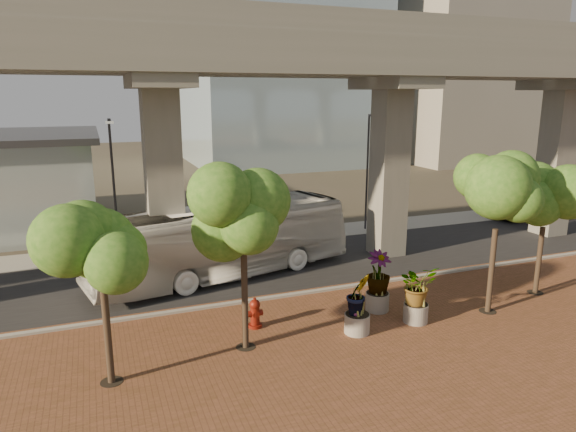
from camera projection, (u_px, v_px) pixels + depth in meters
name	position (u px, v px, depth m)	size (l,w,h in m)	color
ground	(300.00, 279.00, 24.95)	(160.00, 160.00, 0.00)	#3D392C
brick_plaza	(388.00, 354.00, 17.67)	(70.00, 13.00, 0.06)	brown
asphalt_road	(286.00, 266.00, 26.76)	(90.00, 8.00, 0.04)	black
curb_strip	(317.00, 292.00, 23.11)	(70.00, 0.25, 0.16)	#9A978F
far_sidewalk	(254.00, 239.00, 31.76)	(90.00, 3.00, 0.06)	#9A978F
transit_viaduct	(286.00, 125.00, 25.08)	(72.00, 5.60, 12.40)	gray
midrise_block	(463.00, 69.00, 68.09)	(18.00, 16.00, 24.00)	gray
transit_bus	(223.00, 241.00, 24.90)	(3.07, 13.08, 3.65)	silver
parked_car	(522.00, 207.00, 36.86)	(1.74, 5.03, 1.65)	black
fire_hydrant	(255.00, 313.00, 19.51)	(0.59, 0.53, 1.18)	#67140B
planter_front	(417.00, 288.00, 19.78)	(2.12, 2.12, 2.33)	#A19D92
planter_right	(378.00, 275.00, 20.83)	(2.36, 2.36, 2.52)	#ABA69B
planter_left	(358.00, 297.00, 18.85)	(2.11, 2.11, 2.32)	#AEAB9D
street_tree_far_west	(99.00, 239.00, 14.82)	(3.60, 3.60, 6.26)	#3F2E24
street_tree_near_west	(243.00, 216.00, 16.98)	(3.50, 3.50, 6.36)	#3F2E24
street_tree_near_east	(498.00, 200.00, 19.97)	(4.10, 4.10, 6.58)	#3F2E24
street_tree_far_east	(546.00, 203.00, 22.09)	(3.75, 3.75, 5.85)	#3F2E24
streetlamp_west	(114.00, 181.00, 26.31)	(0.37, 1.09, 7.54)	#2A292E
streetlamp_east	(368.00, 164.00, 32.94)	(0.37, 1.09, 7.49)	#2E2F34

